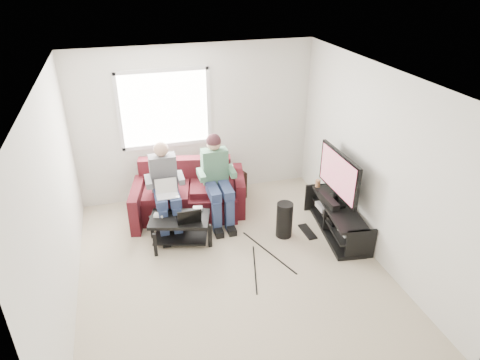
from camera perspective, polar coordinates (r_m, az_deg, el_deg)
name	(u,v)px	position (r m, az deg, el deg)	size (l,w,h in m)	color
floor	(232,268)	(5.95, -1.10, -11.70)	(4.50, 4.50, 0.00)	beige
ceiling	(230,79)	(4.75, -1.39, 13.34)	(4.50, 4.50, 0.00)	white
wall_back	(196,123)	(7.24, -5.87, 7.52)	(4.50, 4.50, 0.00)	silver
wall_front	(306,316)	(3.51, 8.76, -17.53)	(4.50, 4.50, 0.00)	silver
wall_left	(57,208)	(5.16, -23.25, -3.46)	(4.50, 4.50, 0.00)	silver
wall_right	(375,165)	(6.00, 17.57, 1.93)	(4.50, 4.50, 0.00)	silver
window	(165,109)	(7.06, -10.00, 9.30)	(1.48, 0.04, 1.28)	white
sofa	(189,195)	(7.03, -6.76, -2.03)	(1.99, 1.16, 0.85)	#4B121A
person_left	(165,184)	(6.51, -9.94, -0.57)	(0.40, 0.71, 1.35)	navy
person_right	(217,174)	(6.60, -3.13, 0.87)	(0.40, 0.71, 1.40)	navy
laptop_silver	(167,192)	(6.33, -9.69, -1.60)	(0.32, 0.22, 0.24)	silver
coffee_table	(180,224)	(6.32, -8.02, -5.86)	(0.96, 0.73, 0.42)	black
laptop_black	(188,212)	(6.14, -6.94, -4.29)	(0.34, 0.24, 0.24)	black
controller_a	(159,215)	(6.33, -10.78, -4.63)	(0.14, 0.09, 0.04)	silver
controller_b	(171,211)	(6.39, -9.24, -4.13)	(0.14, 0.09, 0.04)	black
controller_c	(198,208)	(6.41, -5.66, -3.78)	(0.14, 0.09, 0.04)	gray
tv_stand	(337,220)	(6.70, 12.79, -5.24)	(0.62, 1.48, 0.47)	black
tv	(339,175)	(6.42, 13.02, 0.62)	(0.12, 1.10, 0.81)	black
soundbar	(329,200)	(6.56, 11.74, -2.69)	(0.12, 0.50, 0.10)	black
drink_cup	(318,183)	(7.00, 10.33, -0.44)	(0.08, 0.08, 0.12)	#AA7149
console_white	(350,231)	(6.38, 14.51, -6.56)	(0.30, 0.22, 0.06)	silver
console_grey	(328,206)	(6.88, 11.71, -3.40)	(0.34, 0.26, 0.08)	gray
console_black	(339,218)	(6.63, 13.05, -4.92)	(0.38, 0.30, 0.07)	black
subwoofer	(284,220)	(6.46, 5.94, -5.31)	(0.24, 0.24, 0.55)	black
keyboard_floor	(308,232)	(6.72, 8.99, -6.81)	(0.14, 0.42, 0.02)	black
end_table	(234,183)	(7.47, -0.75, -0.42)	(0.32, 0.32, 0.58)	black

